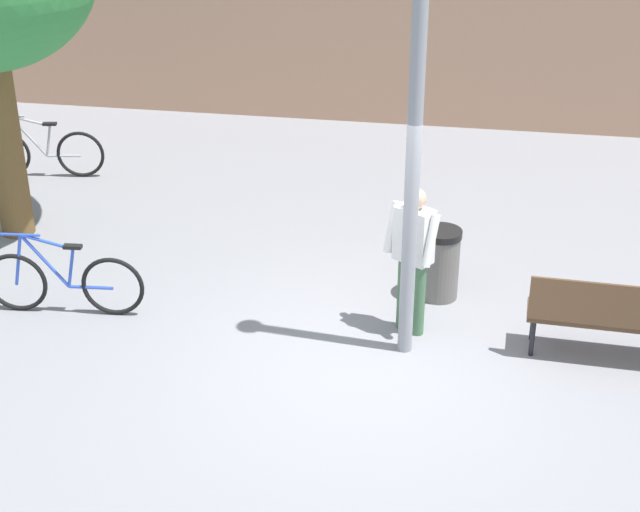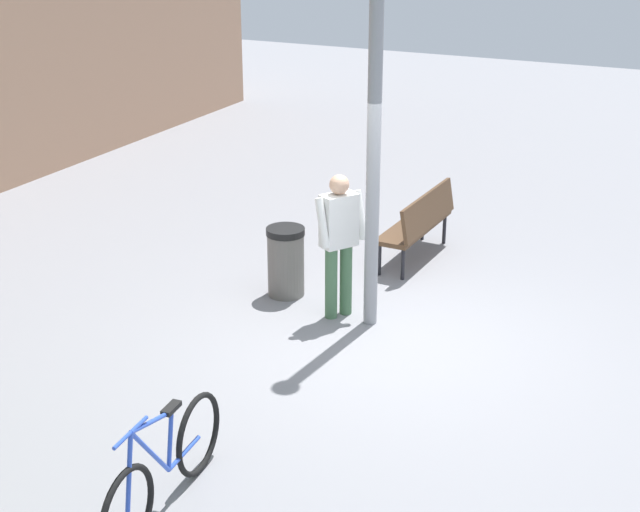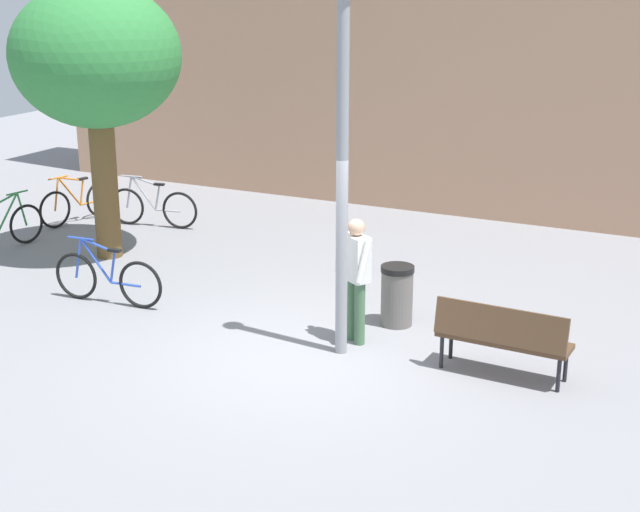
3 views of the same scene
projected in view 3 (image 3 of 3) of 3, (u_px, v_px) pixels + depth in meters
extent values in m
plane|color=gray|center=(299.00, 356.00, 11.68)|extent=(36.00, 36.00, 0.00)
cube|color=tan|center=(502.00, 33.00, 17.95)|extent=(19.95, 2.00, 7.01)
cylinder|color=gray|center=(342.00, 186.00, 11.18)|extent=(0.15, 0.15, 4.35)
cylinder|color=#47704C|center=(360.00, 313.00, 11.95)|extent=(0.14, 0.14, 0.85)
cylinder|color=#47704C|center=(351.00, 309.00, 12.11)|extent=(0.14, 0.14, 0.85)
cube|color=white|center=(356.00, 258.00, 11.82)|extent=(0.46, 0.40, 0.60)
sphere|color=tan|center=(356.00, 227.00, 11.69)|extent=(0.22, 0.22, 0.22)
cylinder|color=white|center=(364.00, 262.00, 11.58)|extent=(0.20, 0.24, 0.55)
cylinder|color=white|center=(342.00, 252.00, 11.98)|extent=(0.20, 0.24, 0.55)
cube|color=#513823|center=(504.00, 340.00, 11.03)|extent=(1.62, 0.50, 0.06)
cube|color=#513823|center=(500.00, 325.00, 10.80)|extent=(1.60, 0.19, 0.44)
cylinder|color=black|center=(451.00, 343.00, 11.57)|extent=(0.05, 0.05, 0.42)
cylinder|color=black|center=(566.00, 365.00, 10.91)|extent=(0.05, 0.05, 0.42)
cylinder|color=black|center=(442.00, 352.00, 11.30)|extent=(0.05, 0.05, 0.42)
cylinder|color=black|center=(559.00, 375.00, 10.64)|extent=(0.05, 0.05, 0.42)
cylinder|color=brown|center=(105.00, 187.00, 15.42)|extent=(0.43, 0.43, 2.41)
ellipsoid|color=#30813B|center=(96.00, 55.00, 14.77)|extent=(2.74, 2.74, 2.33)
torus|color=black|center=(127.00, 206.00, 17.63)|extent=(0.71, 0.17, 0.71)
torus|color=black|center=(180.00, 210.00, 17.34)|extent=(0.71, 0.17, 0.71)
cylinder|color=#ADADB7|center=(144.00, 193.00, 17.45)|extent=(0.50, 0.12, 0.64)
cylinder|color=#ADADB7|center=(145.00, 181.00, 17.37)|extent=(0.58, 0.14, 0.18)
cylinder|color=#ADADB7|center=(157.00, 198.00, 17.40)|extent=(0.14, 0.06, 0.48)
cylinder|color=#ADADB7|center=(168.00, 211.00, 17.41)|extent=(0.50, 0.12, 0.04)
cylinder|color=#ADADB7|center=(129.00, 192.00, 17.53)|extent=(0.17, 0.06, 0.63)
cube|color=black|center=(159.00, 184.00, 17.31)|extent=(0.21, 0.11, 0.04)
cylinder|color=#ADADB7|center=(131.00, 176.00, 17.42)|extent=(0.44, 0.11, 0.03)
torus|color=black|center=(26.00, 224.00, 16.42)|extent=(0.16, 0.71, 0.71)
cylinder|color=#338447|center=(8.00, 213.00, 16.05)|extent=(0.12, 0.50, 0.64)
cylinder|color=#338447|center=(4.00, 200.00, 15.94)|extent=(0.13, 0.58, 0.18)
cylinder|color=#338447|center=(22.00, 209.00, 16.28)|extent=(0.06, 0.17, 0.63)
cylinder|color=#338447|center=(17.00, 193.00, 16.14)|extent=(0.10, 0.44, 0.03)
torus|color=black|center=(76.00, 276.00, 13.63)|extent=(0.71, 0.11, 0.71)
torus|color=black|center=(140.00, 285.00, 13.25)|extent=(0.71, 0.11, 0.71)
cylinder|color=blue|center=(96.00, 260.00, 13.42)|extent=(0.50, 0.08, 0.64)
cylinder|color=blue|center=(97.00, 245.00, 13.33)|extent=(0.58, 0.09, 0.18)
cylinder|color=blue|center=(113.00, 267.00, 13.34)|extent=(0.14, 0.05, 0.48)
cylinder|color=blue|center=(126.00, 284.00, 13.34)|extent=(0.50, 0.08, 0.04)
cylinder|color=blue|center=(78.00, 258.00, 13.52)|extent=(0.17, 0.05, 0.63)
cube|color=black|center=(114.00, 250.00, 13.24)|extent=(0.21, 0.10, 0.04)
cylinder|color=blue|center=(81.00, 238.00, 13.41)|extent=(0.44, 0.07, 0.03)
torus|color=black|center=(55.00, 210.00, 17.38)|extent=(0.18, 0.71, 0.71)
torus|color=black|center=(101.00, 199.00, 18.22)|extent=(0.18, 0.71, 0.71)
cylinder|color=orange|center=(69.00, 191.00, 17.58)|extent=(0.13, 0.50, 0.64)
cylinder|color=orange|center=(71.00, 179.00, 17.54)|extent=(0.14, 0.58, 0.18)
cylinder|color=orange|center=(82.00, 193.00, 17.81)|extent=(0.06, 0.14, 0.48)
cylinder|color=orange|center=(91.00, 202.00, 18.04)|extent=(0.13, 0.50, 0.04)
cylinder|color=orange|center=(57.00, 194.00, 17.35)|extent=(0.07, 0.17, 0.63)
cube|color=black|center=(83.00, 179.00, 17.77)|extent=(0.12, 0.21, 0.04)
cylinder|color=orange|center=(58.00, 178.00, 17.31)|extent=(0.11, 0.44, 0.03)
cylinder|color=#66605B|center=(397.00, 298.00, 12.63)|extent=(0.44, 0.44, 0.77)
cylinder|color=black|center=(398.00, 269.00, 12.50)|extent=(0.46, 0.46, 0.08)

